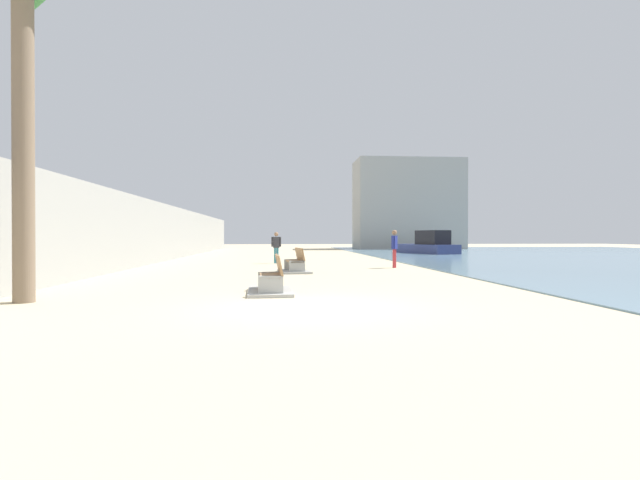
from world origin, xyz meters
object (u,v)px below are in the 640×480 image
boat_far_right (428,245)px  palm_tree (23,7)px  person_standing (394,246)px  person_walking (276,245)px  bench_far (295,266)px  bench_near (271,284)px

boat_far_right → palm_tree: bearing=-122.1°
person_standing → boat_far_right: boat_far_right is taller
palm_tree → person_walking: (5.43, 15.12, -5.48)m
bench_far → boat_far_right: 22.90m
palm_tree → bench_near: size_ratio=3.95×
palm_tree → person_walking: bearing=70.2°
person_standing → boat_far_right: 18.69m
bench_near → bench_far: (0.84, 7.16, 0.00)m
person_standing → boat_far_right: (6.91, 17.36, -0.30)m
person_standing → palm_tree: bearing=-134.8°
palm_tree → bench_far: bearing=53.8°
bench_near → bench_far: bearing=83.3°
palm_tree → person_standing: palm_tree is taller
boat_far_right → person_walking: bearing=-133.1°
person_walking → boat_far_right: boat_far_right is taller
bench_near → boat_far_right: bearing=65.3°
bench_near → person_walking: 13.82m
palm_tree → bench_near: 8.31m
boat_far_right → bench_far: bearing=-120.2°
palm_tree → person_walking: 16.98m
bench_far → person_walking: size_ratio=1.34×
person_standing → boat_far_right: size_ratio=0.26×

